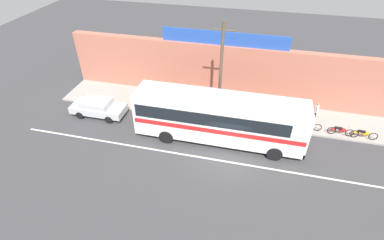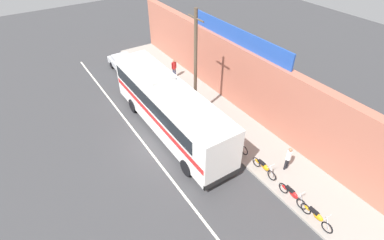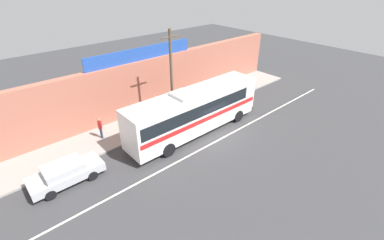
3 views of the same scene
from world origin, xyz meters
TOP-DOWN VIEW (x-y plane):
  - ground_plane at (0.00, 0.00)m, footprint 70.00×70.00m
  - sidewalk_slab at (0.00, 5.20)m, footprint 30.00×3.60m
  - storefront_facade at (0.00, 7.35)m, footprint 30.00×0.70m
  - storefront_billboard at (-1.61, 7.35)m, footprint 10.18×0.12m
  - road_center_stripe at (0.00, -0.80)m, footprint 30.00×0.14m
  - intercity_bus at (-0.94, 1.34)m, footprint 11.80×2.62m
  - parked_car at (-10.77, 2.18)m, footprint 4.34×1.87m
  - utility_pole at (-1.25, 3.69)m, footprint 1.60×0.22m
  - motorcycle_purple at (3.18, 3.99)m, footprint 1.87×0.56m
  - motorcycle_blue at (7.81, 3.79)m, footprint 1.85×0.56m
  - motorcycle_green at (9.37, 3.75)m, footprint 1.88×0.56m
  - motorcycle_red at (5.58, 3.92)m, footprint 1.87×0.56m
  - pedestrian_far_right at (-7.03, 5.31)m, footprint 0.30×0.48m
  - pedestrian_by_curb at (6.12, 5.24)m, footprint 0.30×0.48m

SIDE VIEW (x-z plane):
  - ground_plane at x=0.00m, z-range 0.00..0.00m
  - road_center_stripe at x=0.00m, z-range 0.00..0.01m
  - sidewalk_slab at x=0.00m, z-range 0.00..0.14m
  - motorcycle_purple at x=3.18m, z-range 0.09..1.04m
  - motorcycle_blue at x=7.81m, z-range 0.09..1.04m
  - motorcycle_green at x=9.37m, z-range 0.09..1.04m
  - motorcycle_red at x=5.58m, z-range 0.09..1.04m
  - parked_car at x=-10.77m, z-range 0.05..1.42m
  - pedestrian_by_curb at x=6.12m, z-range 0.27..1.91m
  - pedestrian_far_right at x=-7.03m, z-range 0.28..2.00m
  - intercity_bus at x=-0.94m, z-range 0.17..3.96m
  - storefront_facade at x=0.00m, z-range 0.00..4.80m
  - utility_pole at x=-1.25m, z-range 0.27..8.03m
  - storefront_billboard at x=-1.61m, z-range 4.80..5.90m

